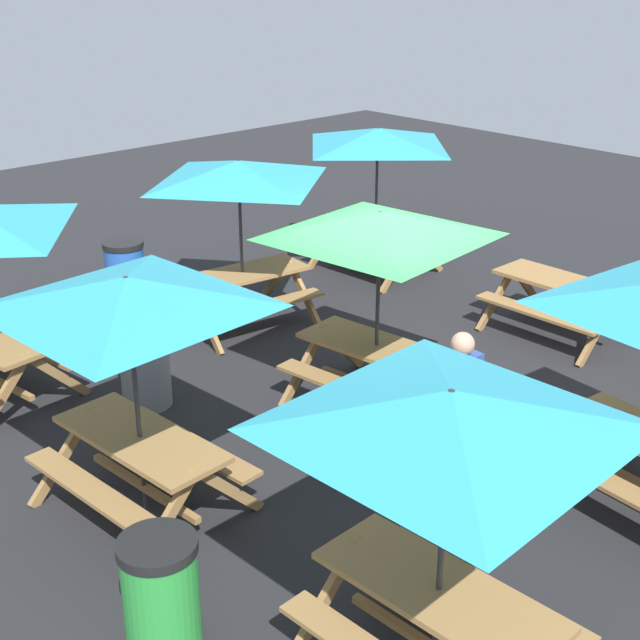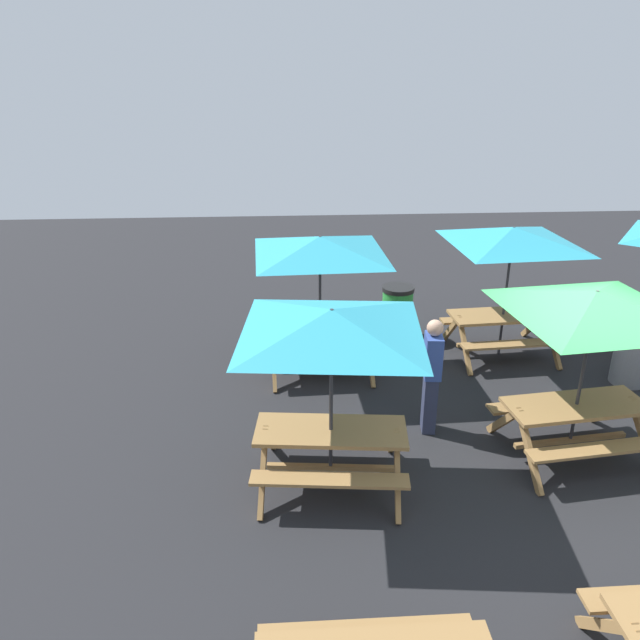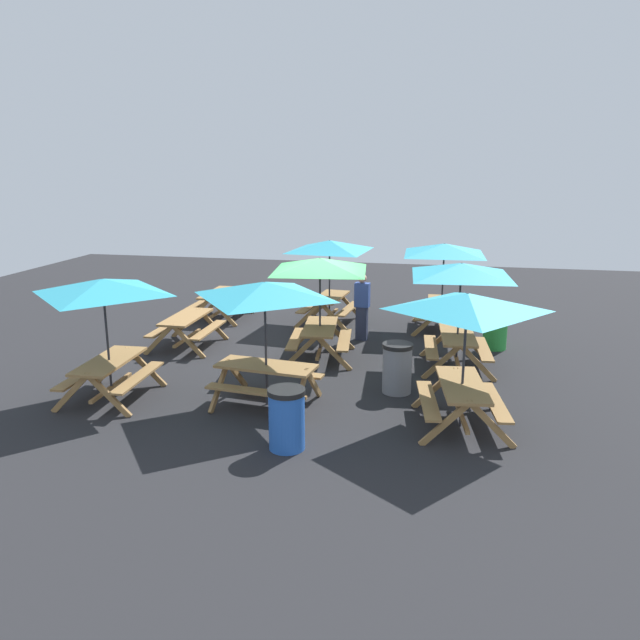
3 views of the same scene
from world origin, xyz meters
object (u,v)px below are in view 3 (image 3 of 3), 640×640
picnic_table_3 (265,299)px  picnic_table_7 (461,278)px  trash_bin_gray (397,368)px  picnic_table_6 (467,312)px  picnic_table_1 (320,272)px  trash_bin_blue (287,419)px  picnic_table_4 (103,295)px  trash_bin_green (495,329)px  person_standing (362,305)px  picnic_table_5 (187,324)px  picnic_table_0 (330,252)px  picnic_table_8 (220,299)px  picnic_table_2 (444,255)px

picnic_table_3 → picnic_table_7: (-2.84, 3.43, 0.00)m
trash_bin_gray → picnic_table_6: bearing=40.6°
picnic_table_1 → trash_bin_blue: size_ratio=2.87×
picnic_table_3 → picnic_table_4: 2.97m
picnic_table_7 → trash_bin_green: (-1.67, 0.90, -1.49)m
picnic_table_4 → person_standing: bearing=138.1°
picnic_table_1 → picnic_table_5: 3.62m
picnic_table_7 → trash_bin_blue: picnic_table_7 is taller
picnic_table_4 → trash_bin_green: 8.86m
trash_bin_gray → person_standing: bearing=-161.6°
picnic_table_5 → trash_bin_green: bearing=100.2°
picnic_table_3 → person_standing: bearing=83.9°
picnic_table_0 → trash_bin_gray: 5.68m
trash_bin_green → picnic_table_0: bearing=-110.0°
picnic_table_0 → picnic_table_3: bearing=5.8°
picnic_table_6 → person_standing: 5.57m
picnic_table_6 → trash_bin_gray: 2.37m
picnic_table_8 → trash_bin_gray: trash_bin_gray is taller
picnic_table_2 → trash_bin_gray: bearing=-11.0°
trash_bin_blue → picnic_table_6: bearing=117.9°
picnic_table_0 → picnic_table_6: size_ratio=1.20×
picnic_table_4 → picnic_table_5: bearing=177.0°
picnic_table_2 → picnic_table_4: size_ratio=1.21×
picnic_table_0 → picnic_table_2: size_ratio=1.00×
picnic_table_0 → picnic_table_8: 3.45m
picnic_table_8 → picnic_table_6: bearing=46.5°
picnic_table_3 → trash_bin_green: (-4.51, 4.33, -1.49)m
picnic_table_1 → picnic_table_7: bearing=82.0°
person_standing → trash_bin_green: bearing=3.7°
picnic_table_6 → trash_bin_green: bearing=162.4°
picnic_table_5 → trash_bin_gray: 5.60m
picnic_table_3 → trash_bin_gray: (-1.11, 2.29, -1.49)m
picnic_table_0 → picnic_table_7: same height
picnic_table_1 → person_standing: size_ratio=1.68×
picnic_table_2 → picnic_table_1: bearing=-42.5°
picnic_table_1 → picnic_table_3: 2.94m
picnic_table_3 → picnic_table_6: (0.28, 3.48, 0.00)m
picnic_table_8 → person_standing: person_standing is taller
picnic_table_3 → picnic_table_5: picnic_table_3 is taller
picnic_table_4 → picnic_table_6: bearing=87.7°
picnic_table_0 → picnic_table_8: picnic_table_0 is taller
picnic_table_7 → person_standing: (-1.79, -2.32, -1.10)m
picnic_table_2 → picnic_table_8: picnic_table_2 is taller
picnic_table_7 → trash_bin_blue: 5.44m
trash_bin_blue → person_standing: (-6.32, 0.29, 0.39)m
trash_bin_gray → trash_bin_green: (-3.41, 2.04, 0.00)m
picnic_table_1 → picnic_table_3: size_ratio=1.20×
picnic_table_3 → picnic_table_2: bearing=70.6°
picnic_table_7 → picnic_table_8: (-3.16, -6.56, -1.43)m
picnic_table_1 → picnic_table_2: (-3.12, 2.64, 0.00)m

